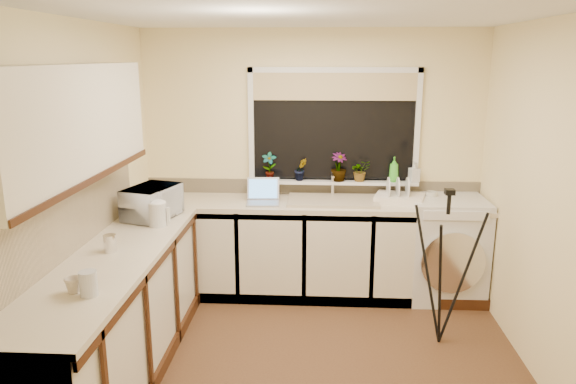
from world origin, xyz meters
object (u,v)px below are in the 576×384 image
at_px(washing_machine, 445,247).
at_px(microwave, 152,202).
at_px(glass_jug, 88,284).
at_px(plant_b, 301,169).
at_px(plant_d, 360,171).
at_px(soap_bottle_green, 394,169).
at_px(kettle, 158,214).
at_px(laptop, 263,196).
at_px(plant_c, 339,167).
at_px(dish_rack, 400,198).
at_px(steel_jar, 110,243).
at_px(soap_bottle_clear, 414,172).
at_px(plant_a, 269,166).
at_px(cup_back, 432,196).
at_px(cup_left, 73,285).
at_px(tripod, 444,268).

xyz_separation_m(washing_machine, microwave, (-2.54, -0.62, 0.56)).
bearing_deg(glass_jug, plant_b, 64.75).
xyz_separation_m(glass_jug, plant_d, (1.65, 2.31, 0.18)).
bearing_deg(soap_bottle_green, kettle, -152.47).
xyz_separation_m(laptop, plant_c, (0.69, 0.26, 0.23)).
height_order(dish_rack, soap_bottle_green, soap_bottle_green).
relative_size(washing_machine, plant_d, 4.71).
bearing_deg(plant_b, laptop, -141.52).
bearing_deg(steel_jar, soap_bottle_clear, 35.27).
height_order(plant_a, plant_c, plant_c).
distance_m(plant_c, cup_back, 0.89).
height_order(washing_machine, plant_c, plant_c).
relative_size(plant_a, plant_d, 1.31).
bearing_deg(cup_back, steel_jar, -148.49).
xyz_separation_m(glass_jug, soap_bottle_green, (1.96, 2.31, 0.20)).
bearing_deg(plant_b, plant_a, 177.80).
relative_size(washing_machine, cup_left, 9.74).
bearing_deg(cup_left, plant_a, 68.73).
height_order(washing_machine, plant_d, plant_d).
xyz_separation_m(laptop, soap_bottle_clear, (1.40, 0.28, 0.19)).
bearing_deg(steel_jar, plant_c, 45.33).
height_order(kettle, soap_bottle_clear, soap_bottle_clear).
height_order(tripod, plant_c, plant_c).
height_order(tripod, plant_d, plant_d).
height_order(kettle, plant_d, plant_d).
bearing_deg(plant_a, plant_b, -2.20).
xyz_separation_m(soap_bottle_clear, cup_left, (-2.26, -2.29, -0.20)).
bearing_deg(plant_b, dish_rack, -10.81).
xyz_separation_m(washing_machine, plant_b, (-1.35, 0.19, 0.68)).
distance_m(dish_rack, soap_bottle_green, 0.30).
xyz_separation_m(steel_jar, soap_bottle_clear, (2.30, 1.63, 0.18)).
bearing_deg(plant_d, glass_jug, -125.50).
bearing_deg(soap_bottle_clear, plant_b, -179.41).
bearing_deg(plant_b, glass_jug, -115.25).
distance_m(plant_d, cup_back, 0.69).
bearing_deg(tripod, cup_left, -161.76).
relative_size(laptop, plant_b, 1.46).
bearing_deg(plant_b, kettle, -136.71).
height_order(plant_c, cup_left, plant_c).
xyz_separation_m(kettle, steel_jar, (-0.15, -0.60, -0.03)).
xyz_separation_m(kettle, plant_d, (1.64, 1.02, 0.16)).
bearing_deg(plant_c, glass_jug, -122.12).
bearing_deg(soap_bottle_green, dish_rack, -76.69).
height_order(microwave, plant_b, plant_b).
bearing_deg(cup_back, laptop, -174.48).
bearing_deg(dish_rack, soap_bottle_green, 118.49).
bearing_deg(kettle, tripod, -1.58).
distance_m(plant_b, soap_bottle_clear, 1.07).
height_order(soap_bottle_clear, cup_back, soap_bottle_clear).
distance_m(glass_jug, plant_c, 2.73).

